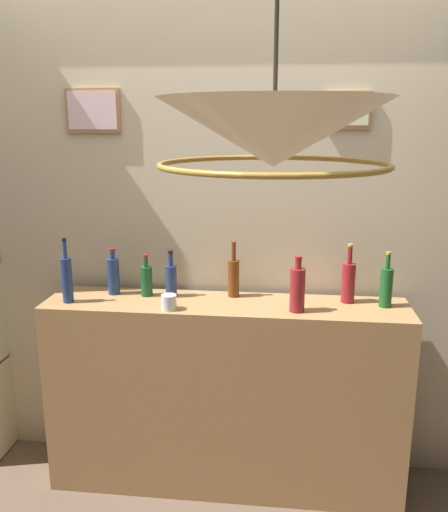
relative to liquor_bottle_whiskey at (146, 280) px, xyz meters
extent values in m
cube|color=#BCAD8E|center=(0.41, 0.19, 0.34)|extent=(3.14, 0.08, 2.84)
cube|color=#9E7547|center=(-0.28, 0.14, 0.84)|extent=(0.28, 0.03, 0.22)
cube|color=beige|center=(-0.28, 0.13, 0.84)|extent=(0.25, 0.01, 0.19)
cube|color=#9E7547|center=(0.97, 0.14, 0.84)|extent=(0.22, 0.03, 0.17)
cube|color=beige|center=(0.97, 0.13, 0.84)|extent=(0.19, 0.01, 0.14)
cube|color=#9E7547|center=(0.41, -0.07, -0.58)|extent=(1.79, 0.37, 1.00)
cylinder|color=#194F27|center=(0.00, 0.00, -0.01)|extent=(0.06, 0.06, 0.15)
cylinder|color=#194F27|center=(0.00, 0.00, 0.10)|extent=(0.02, 0.02, 0.05)
cylinder|color=maroon|center=(0.00, 0.00, 0.13)|extent=(0.02, 0.02, 0.01)
cylinder|color=navy|center=(0.13, 0.00, 0.00)|extent=(0.06, 0.06, 0.16)
cylinder|color=navy|center=(0.13, 0.00, 0.11)|extent=(0.02, 0.02, 0.07)
cylinder|color=black|center=(0.13, 0.00, 0.15)|extent=(0.03, 0.03, 0.01)
cylinder|color=maroon|center=(0.76, -0.15, 0.02)|extent=(0.07, 0.07, 0.21)
cylinder|color=maroon|center=(0.76, -0.15, 0.15)|extent=(0.03, 0.03, 0.05)
cylinder|color=maroon|center=(0.76, -0.15, 0.18)|extent=(0.03, 0.03, 0.01)
cylinder|color=#633213|center=(0.44, 0.04, 0.01)|extent=(0.06, 0.06, 0.19)
cylinder|color=#633213|center=(0.44, 0.04, 0.15)|extent=(0.02, 0.02, 0.08)
cylinder|color=maroon|center=(0.44, 0.04, 0.20)|extent=(0.02, 0.02, 0.01)
cylinder|color=maroon|center=(1.01, 0.01, 0.02)|extent=(0.07, 0.07, 0.20)
cylinder|color=maroon|center=(1.01, 0.01, 0.16)|extent=(0.02, 0.02, 0.09)
cylinder|color=#B7932D|center=(1.01, 0.01, 0.21)|extent=(0.03, 0.03, 0.01)
cylinder|color=#195422|center=(1.18, -0.03, 0.01)|extent=(0.06, 0.06, 0.19)
cylinder|color=#195422|center=(1.18, -0.03, 0.14)|extent=(0.02, 0.02, 0.07)
cylinder|color=#B7932D|center=(1.18, -0.03, 0.18)|extent=(0.02, 0.02, 0.01)
cylinder|color=navy|center=(-0.17, 0.01, 0.01)|extent=(0.06, 0.06, 0.19)
cylinder|color=navy|center=(-0.17, 0.01, 0.13)|extent=(0.03, 0.03, 0.04)
cylinder|color=maroon|center=(-0.17, 0.01, 0.15)|extent=(0.03, 0.03, 0.01)
cylinder|color=navy|center=(-0.36, -0.14, 0.03)|extent=(0.05, 0.05, 0.22)
cylinder|color=navy|center=(-0.36, -0.14, 0.18)|extent=(0.02, 0.02, 0.09)
cylinder|color=black|center=(-0.36, -0.14, 0.23)|extent=(0.02, 0.02, 0.01)
cylinder|color=silver|center=(0.16, -0.19, -0.05)|extent=(0.07, 0.07, 0.07)
cone|color=#EFE5C6|center=(0.65, -1.05, 0.75)|extent=(0.64, 0.64, 0.18)
cylinder|color=black|center=(0.65, -1.05, 1.01)|extent=(0.01, 0.01, 0.34)
torus|color=#AD8433|center=(0.65, -1.05, 0.67)|extent=(0.64, 0.64, 0.02)
camera|label=1|loc=(0.69, -2.54, 0.78)|focal=37.59mm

